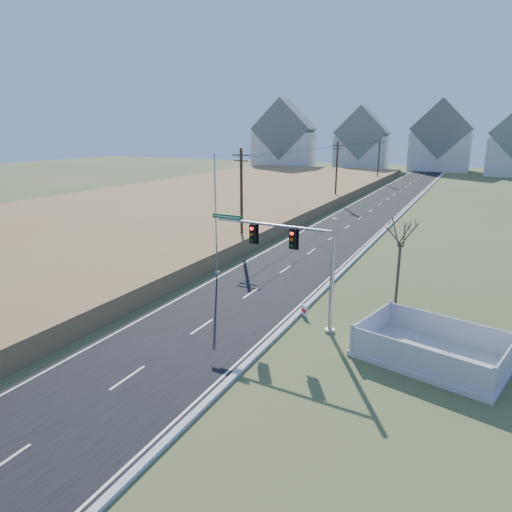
{
  "coord_description": "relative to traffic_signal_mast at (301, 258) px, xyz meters",
  "views": [
    {
      "loc": [
        12.91,
        -21.5,
        10.51
      ],
      "look_at": [
        1.55,
        1.62,
        3.4
      ],
      "focal_mm": 32.0,
      "sensor_mm": 36.0,
      "label": 1
    }
  ],
  "objects": [
    {
      "name": "utility_pole_mid",
      "position": [
        -11.19,
        44.3,
        0.76
      ],
      "size": [
        1.8,
        0.26,
        9.0
      ],
      "color": "#422D1E",
      "rests_on": "ground"
    },
    {
      "name": "road",
      "position": [
        -4.69,
        49.3,
        -3.89
      ],
      "size": [
        8.0,
        180.0,
        0.06
      ],
      "primitive_type": "cube",
      "color": "black",
      "rests_on": "ground"
    },
    {
      "name": "bare_tree",
      "position": [
        4.25,
        5.92,
        0.71
      ],
      "size": [
        2.17,
        2.17,
        5.74
      ],
      "color": "#4C3F33",
      "rests_on": "ground"
    },
    {
      "name": "condo_nnw",
      "position": [
        -22.69,
        107.3,
        3.02
      ],
      "size": [
        14.93,
        11.17,
        17.03
      ],
      "rotation": [
        0.0,
        0.0,
        0.07
      ],
      "color": "silver",
      "rests_on": "ground"
    },
    {
      "name": "flagpole",
      "position": [
        -8.99,
        6.1,
        -0.34
      ],
      "size": [
        0.4,
        0.4,
        8.98
      ],
      "color": "#B7B5AD",
      "rests_on": "ground"
    },
    {
      "name": "fence_enclosure",
      "position": [
        7.06,
        -0.96,
        -3.63
      ],
      "size": [
        7.44,
        5.94,
        1.5
      ],
      "rotation": [
        0.0,
        0.0,
        -0.25
      ],
      "color": "#B7B5AD",
      "rests_on": "ground"
    },
    {
      "name": "open_sign",
      "position": [
        -0.19,
        1.29,
        -3.57
      ],
      "size": [
        0.48,
        0.33,
        0.66
      ],
      "rotation": [
        0.0,
        0.0,
        -0.57
      ],
      "color": "white",
      "rests_on": "ground"
    },
    {
      "name": "utility_pole_near",
      "position": [
        -11.19,
        14.3,
        0.76
      ],
      "size": [
        1.8,
        0.26,
        9.0
      ],
      "color": "#422D1E",
      "rests_on": "ground"
    },
    {
      "name": "ground",
      "position": [
        -4.69,
        -0.7,
        -3.92
      ],
      "size": [
        260.0,
        260.0,
        0.0
      ],
      "primitive_type": "plane",
      "color": "#415328",
      "rests_on": "ground"
    },
    {
      "name": "condo_n",
      "position": [
        -2.69,
        111.3,
        3.69
      ],
      "size": [
        15.27,
        10.2,
        18.54
      ],
      "color": "silver",
      "rests_on": "ground"
    },
    {
      "name": "reed_marsh",
      "position": [
        -28.69,
        39.3,
        -3.27
      ],
      "size": [
        38.0,
        110.0,
        1.3
      ],
      "primitive_type": "cube",
      "color": "olive",
      "rests_on": "ground"
    },
    {
      "name": "condo_nw",
      "position": [
        -42.69,
        99.3,
        3.78
      ],
      "size": [
        17.69,
        13.38,
        19.05
      ],
      "rotation": [
        0.0,
        0.0,
        0.14
      ],
      "color": "silver",
      "rests_on": "ground"
    },
    {
      "name": "curb",
      "position": [
        -0.54,
        49.3,
        -3.83
      ],
      "size": [
        0.3,
        180.0,
        0.18
      ],
      "primitive_type": "cube",
      "color": "#B2AFA8",
      "rests_on": "ground"
    },
    {
      "name": "traffic_signal_mast",
      "position": [
        0.0,
        0.0,
        0.0
      ],
      "size": [
        7.82,
        0.86,
        6.23
      ],
      "rotation": [
        0.0,
        0.0,
        -0.07
      ],
      "color": "#9EA0A5",
      "rests_on": "ground"
    },
    {
      "name": "utility_pole_far",
      "position": [
        -11.19,
        74.3,
        0.76
      ],
      "size": [
        1.8,
        0.26,
        9.0
      ],
      "color": "#422D1E",
      "rests_on": "ground"
    }
  ]
}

